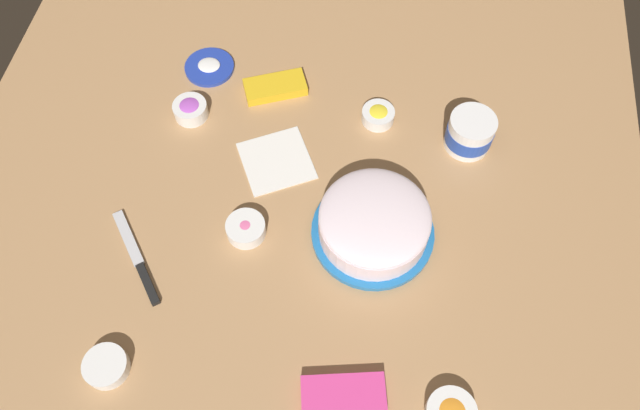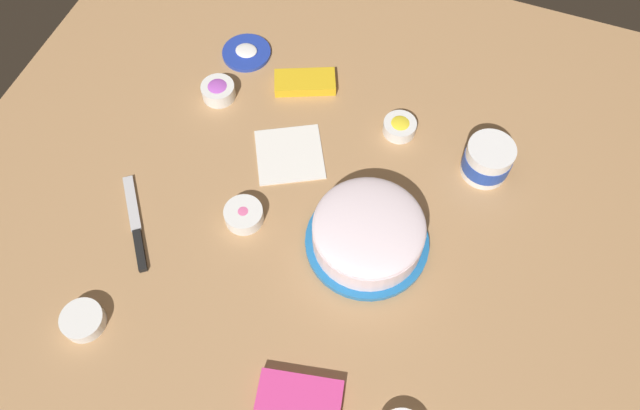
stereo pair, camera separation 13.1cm
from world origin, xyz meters
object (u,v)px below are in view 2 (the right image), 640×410
Objects in this scene: candy_box_upper at (305,82)px; sprinkle_bowl_rainbow at (218,90)px; paper_napkin at (290,154)px; frosted_cake at (368,234)px; sprinkle_bowl_yellow at (400,126)px; sprinkle_bowl_blue at (83,320)px; frosting_tub_lid at (246,52)px; candy_box_lower at (300,396)px; sprinkle_bowl_pink at (244,215)px; spreading_knife at (137,231)px; frosting_tub at (488,159)px.

sprinkle_bowl_rainbow is at bearing -173.49° from candy_box_upper.
candy_box_upper is 0.98× the size of paper_napkin.
sprinkle_bowl_rainbow is at bearing 151.47° from frosted_cake.
sprinkle_bowl_blue is at bearing -123.81° from sprinkle_bowl_yellow.
frosting_tub_lid is 0.76m from sprinkle_bowl_blue.
frosting_tub_lid is 0.15m from sprinkle_bowl_rainbow.
sprinkle_bowl_pink is at bearing 117.43° from candy_box_lower.
frosted_cake is 1.74× the size of paper_napkin.
frosted_cake is 0.30m from sprinkle_bowl_yellow.
sprinkle_bowl_rainbow is (0.01, 0.40, 0.02)m from spreading_knife.
paper_napkin is at bearing 102.41° from candy_box_lower.
paper_napkin is (0.22, -0.10, -0.02)m from sprinkle_bowl_rainbow.
candy_box_upper is (-0.26, 0.70, 0.00)m from candy_box_lower.
frosted_cake is 3.40× the size of sprinkle_bowl_yellow.
sprinkle_bowl_rainbow is at bearing 156.06° from paper_napkin.
frosted_cake reaches higher than frosting_tub_lid.
frosting_tub_lid is 1.52× the size of sprinkle_bowl_rainbow.
frosted_cake reaches higher than sprinkle_bowl_pink.
candy_box_upper is 0.21m from paper_napkin.
sprinkle_bowl_yellow reaches higher than spreading_knife.
frosting_tub reaches higher than sprinkle_bowl_pink.
sprinkle_bowl_blue is at bearing -127.67° from candy_box_upper.
paper_napkin is (-0.22, 0.50, -0.01)m from candy_box_lower.
frosted_cake is 3.09× the size of sprinkle_bowl_blue.
sprinkle_bowl_pink is at bearing -111.20° from candy_box_upper.
frosting_tub reaches higher than sprinkle_bowl_yellow.
paper_napkin is (0.04, -0.20, -0.01)m from candy_box_upper.
spreading_knife is 0.40m from sprinkle_bowl_rainbow.
candy_box_lower is at bearing -89.52° from sprinkle_bowl_yellow.
candy_box_upper is at bearing 169.33° from frosting_tub.
sprinkle_bowl_rainbow is (0.01, 0.61, 0.01)m from sprinkle_bowl_blue.
candy_box_lower is at bearing -108.52° from frosting_tub.
sprinkle_bowl_yellow is (-0.21, 0.04, -0.03)m from frosting_tub.
paper_napkin is (0.23, 0.30, -0.00)m from spreading_knife.
frosted_cake is 3.11× the size of sprinkle_bowl_pink.
frosting_tub is 0.53× the size of spreading_knife.
frosting_tub is at bearing 33.62° from sprinkle_bowl_pink.
frosting_tub_lid is at bearing 168.46° from frosting_tub.
frosted_cake reaches higher than sprinkle_bowl_rainbow.
sprinkle_bowl_blue is (-0.47, -0.36, -0.03)m from frosted_cake.
spreading_knife is (-0.66, -0.41, -0.04)m from frosting_tub.
candy_box_lower is at bearing 1.88° from sprinkle_bowl_blue.
sprinkle_bowl_blue is 0.56× the size of paper_napkin.
sprinkle_bowl_yellow is 0.44m from sprinkle_bowl_rainbow.
frosted_cake is 1.67× the size of candy_box_lower.
frosting_tub is (0.19, 0.27, -0.00)m from frosted_cake.
sprinkle_bowl_pink is 1.09× the size of sprinkle_bowl_yellow.
paper_napkin is at bearing -23.94° from sprinkle_bowl_rainbow.
frosting_tub_lid is at bearing 113.29° from sprinkle_bowl_pink.
frosting_tub reaches higher than frosting_tub_lid.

